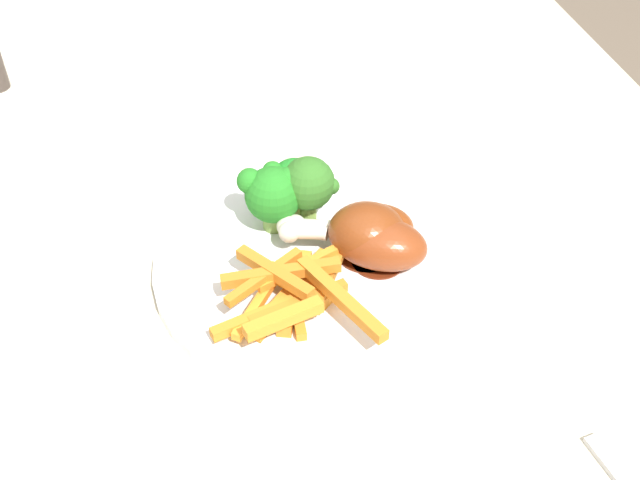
{
  "coord_description": "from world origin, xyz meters",
  "views": [
    {
      "loc": [
        0.55,
        -0.1,
        1.22
      ],
      "look_at": [
        0.07,
        -0.0,
        0.77
      ],
      "focal_mm": 43.33,
      "sensor_mm": 36.0,
      "label": 1
    }
  ],
  "objects_px": {
    "carrot_fries_pile": "(293,291)",
    "broccoli_floret_front": "(274,192)",
    "chicken_drumstick_near": "(369,227)",
    "broccoli_floret_back": "(294,181)",
    "dining_table": "(305,287)",
    "broccoli_floret_middle": "(310,183)",
    "dinner_plate": "(320,262)",
    "chicken_drumstick_extra": "(374,242)",
    "chicken_drumstick_far": "(363,232)"
  },
  "relations": [
    {
      "from": "carrot_fries_pile",
      "to": "broccoli_floret_front",
      "type": "bearing_deg",
      "value": 179.01
    },
    {
      "from": "chicken_drumstick_near",
      "to": "broccoli_floret_back",
      "type": "bearing_deg",
      "value": -135.76
    },
    {
      "from": "dining_table",
      "to": "broccoli_floret_front",
      "type": "relative_size",
      "value": 18.25
    },
    {
      "from": "dining_table",
      "to": "broccoli_floret_front",
      "type": "height_order",
      "value": "broccoli_floret_front"
    },
    {
      "from": "broccoli_floret_middle",
      "to": "dinner_plate",
      "type": "bearing_deg",
      "value": -2.49
    },
    {
      "from": "broccoli_floret_back",
      "to": "broccoli_floret_middle",
      "type": "bearing_deg",
      "value": 46.53
    },
    {
      "from": "chicken_drumstick_near",
      "to": "broccoli_floret_front",
      "type": "bearing_deg",
      "value": -119.52
    },
    {
      "from": "broccoli_floret_front",
      "to": "dinner_plate",
      "type": "bearing_deg",
      "value": 31.83
    },
    {
      "from": "broccoli_floret_back",
      "to": "chicken_drumstick_near",
      "type": "relative_size",
      "value": 0.52
    },
    {
      "from": "chicken_drumstick_extra",
      "to": "dinner_plate",
      "type": "bearing_deg",
      "value": -107.25
    },
    {
      "from": "dining_table",
      "to": "carrot_fries_pile",
      "type": "bearing_deg",
      "value": -15.31
    },
    {
      "from": "dinner_plate",
      "to": "chicken_drumstick_far",
      "type": "relative_size",
      "value": 2.54
    },
    {
      "from": "broccoli_floret_middle",
      "to": "chicken_drumstick_near",
      "type": "xyz_separation_m",
      "value": [
        0.05,
        0.04,
        -0.02
      ]
    },
    {
      "from": "broccoli_floret_front",
      "to": "chicken_drumstick_near",
      "type": "relative_size",
      "value": 0.54
    },
    {
      "from": "carrot_fries_pile",
      "to": "chicken_drumstick_near",
      "type": "xyz_separation_m",
      "value": [
        -0.06,
        0.08,
        0.01
      ]
    },
    {
      "from": "broccoli_floret_back",
      "to": "chicken_drumstick_near",
      "type": "xyz_separation_m",
      "value": [
        0.06,
        0.06,
        -0.02
      ]
    },
    {
      "from": "broccoli_floret_front",
      "to": "chicken_drumstick_extra",
      "type": "relative_size",
      "value": 0.48
    },
    {
      "from": "broccoli_floret_front",
      "to": "chicken_drumstick_near",
      "type": "xyz_separation_m",
      "value": [
        0.04,
        0.08,
        -0.02
      ]
    },
    {
      "from": "dinner_plate",
      "to": "broccoli_floret_front",
      "type": "relative_size",
      "value": 4.65
    },
    {
      "from": "chicken_drumstick_extra",
      "to": "chicken_drumstick_far",
      "type": "bearing_deg",
      "value": -149.21
    },
    {
      "from": "dinner_plate",
      "to": "broccoli_floret_middle",
      "type": "relative_size",
      "value": 4.32
    },
    {
      "from": "dinner_plate",
      "to": "chicken_drumstick_extra",
      "type": "bearing_deg",
      "value": 72.75
    },
    {
      "from": "broccoli_floret_back",
      "to": "chicken_drumstick_near",
      "type": "distance_m",
      "value": 0.08
    },
    {
      "from": "chicken_drumstick_near",
      "to": "chicken_drumstick_extra",
      "type": "relative_size",
      "value": 0.88
    },
    {
      "from": "dining_table",
      "to": "chicken_drumstick_extra",
      "type": "relative_size",
      "value": 8.76
    },
    {
      "from": "dinner_plate",
      "to": "broccoli_floret_middle",
      "type": "distance_m",
      "value": 0.07
    },
    {
      "from": "carrot_fries_pile",
      "to": "chicken_drumstick_near",
      "type": "bearing_deg",
      "value": 125.43
    },
    {
      "from": "dinner_plate",
      "to": "broccoli_floret_back",
      "type": "distance_m",
      "value": 0.08
    },
    {
      "from": "dining_table",
      "to": "chicken_drumstick_near",
      "type": "distance_m",
      "value": 0.15
    },
    {
      "from": "dinner_plate",
      "to": "broccoli_floret_front",
      "type": "distance_m",
      "value": 0.07
    },
    {
      "from": "carrot_fries_pile",
      "to": "chicken_drumstick_near",
      "type": "distance_m",
      "value": 0.1
    },
    {
      "from": "carrot_fries_pile",
      "to": "chicken_drumstick_extra",
      "type": "height_order",
      "value": "chicken_drumstick_extra"
    },
    {
      "from": "broccoli_floret_back",
      "to": "chicken_drumstick_far",
      "type": "relative_size",
      "value": 0.52
    },
    {
      "from": "dining_table",
      "to": "broccoli_floret_middle",
      "type": "distance_m",
      "value": 0.15
    },
    {
      "from": "broccoli_floret_middle",
      "to": "chicken_drumstick_extra",
      "type": "relative_size",
      "value": 0.52
    },
    {
      "from": "dining_table",
      "to": "broccoli_floret_middle",
      "type": "xyz_separation_m",
      "value": [
        0.02,
        0.0,
        0.15
      ]
    },
    {
      "from": "chicken_drumstick_near",
      "to": "chicken_drumstick_extra",
      "type": "distance_m",
      "value": 0.02
    },
    {
      "from": "dining_table",
      "to": "broccoli_floret_middle",
      "type": "relative_size",
      "value": 16.99
    },
    {
      "from": "dining_table",
      "to": "chicken_drumstick_near",
      "type": "relative_size",
      "value": 9.93
    },
    {
      "from": "dining_table",
      "to": "chicken_drumstick_near",
      "type": "xyz_separation_m",
      "value": [
        0.06,
        0.05,
        0.13
      ]
    },
    {
      "from": "broccoli_floret_front",
      "to": "broccoli_floret_back",
      "type": "xyz_separation_m",
      "value": [
        -0.01,
        0.02,
        -0.0
      ]
    },
    {
      "from": "broccoli_floret_middle",
      "to": "carrot_fries_pile",
      "type": "xyz_separation_m",
      "value": [
        0.1,
        -0.04,
        -0.03
      ]
    },
    {
      "from": "dinner_plate",
      "to": "broccoli_floret_middle",
      "type": "bearing_deg",
      "value": 177.51
    },
    {
      "from": "dining_table",
      "to": "broccoli_floret_front",
      "type": "distance_m",
      "value": 0.15
    },
    {
      "from": "carrot_fries_pile",
      "to": "chicken_drumstick_far",
      "type": "xyz_separation_m",
      "value": [
        -0.05,
        0.07,
        0.01
      ]
    },
    {
      "from": "dinner_plate",
      "to": "broccoli_floret_back",
      "type": "bearing_deg",
      "value": -171.15
    },
    {
      "from": "dining_table",
      "to": "broccoli_floret_back",
      "type": "height_order",
      "value": "broccoli_floret_back"
    },
    {
      "from": "carrot_fries_pile",
      "to": "chicken_drumstick_extra",
      "type": "relative_size",
      "value": 1.03
    },
    {
      "from": "broccoli_floret_back",
      "to": "chicken_drumstick_extra",
      "type": "distance_m",
      "value": 0.1
    },
    {
      "from": "chicken_drumstick_far",
      "to": "chicken_drumstick_extra",
      "type": "xyz_separation_m",
      "value": [
        0.01,
        0.01,
        -0.0
      ]
    }
  ]
}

